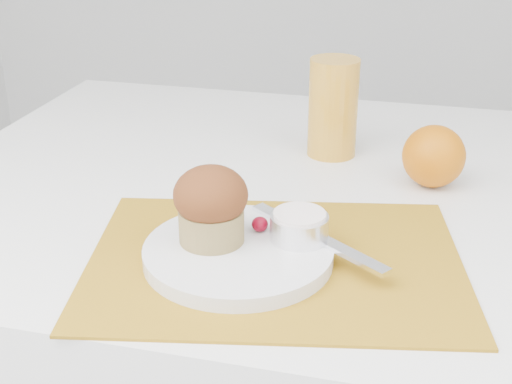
% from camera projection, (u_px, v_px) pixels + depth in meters
% --- Properties ---
extents(placemat, '(0.46, 0.37, 0.00)m').
position_uv_depth(placemat, '(275.00, 261.00, 0.78)').
color(placemat, '#A47316').
rests_on(placemat, table).
extents(plate, '(0.24, 0.24, 0.02)m').
position_uv_depth(plate, '(238.00, 253.00, 0.78)').
color(plate, white).
rests_on(plate, placemat).
extents(ramekin, '(0.07, 0.07, 0.03)m').
position_uv_depth(ramekin, '(299.00, 227.00, 0.79)').
color(ramekin, white).
rests_on(ramekin, plate).
extents(cream, '(0.07, 0.07, 0.01)m').
position_uv_depth(cream, '(300.00, 216.00, 0.78)').
color(cream, white).
rests_on(cream, ramekin).
extents(raspberry_near, '(0.02, 0.02, 0.02)m').
position_uv_depth(raspberry_near, '(260.00, 224.00, 0.81)').
color(raspberry_near, '#5C0210').
rests_on(raspberry_near, plate).
extents(raspberry_far, '(0.02, 0.02, 0.02)m').
position_uv_depth(raspberry_far, '(292.00, 230.00, 0.79)').
color(raspberry_far, '#520202').
rests_on(raspberry_far, plate).
extents(butter_knife, '(0.17, 0.13, 0.01)m').
position_uv_depth(butter_knife, '(317.00, 237.00, 0.79)').
color(butter_knife, white).
rests_on(butter_knife, plate).
extents(orange, '(0.08, 0.08, 0.08)m').
position_uv_depth(orange, '(434.00, 156.00, 0.96)').
color(orange, '#D16A07').
rests_on(orange, table).
extents(juice_glass, '(0.07, 0.07, 0.15)m').
position_uv_depth(juice_glass, '(333.00, 108.00, 1.05)').
color(juice_glass, gold).
rests_on(juice_glass, table).
extents(muffin, '(0.09, 0.09, 0.09)m').
position_uv_depth(muffin, '(211.00, 205.00, 0.77)').
color(muffin, '#9B834B').
rests_on(muffin, plate).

